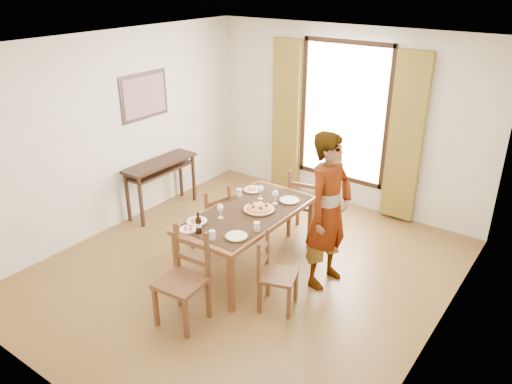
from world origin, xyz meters
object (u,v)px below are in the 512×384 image
Objects in this scene: console_table at (160,169)px; pasta_platter at (259,207)px; dining_table at (248,217)px; man at (329,211)px.

pasta_platter reaches higher than console_table.
man is at bearing 16.35° from dining_table.
pasta_platter is (0.09, 0.11, 0.12)m from dining_table.
console_table is at bearing 166.06° from dining_table.
pasta_platter is at bearing -10.55° from console_table.
dining_table is 4.49× the size of pasta_platter.
dining_table is at bearing -129.66° from pasta_platter.
dining_table is (1.99, -0.49, 0.01)m from console_table.
pasta_platter is (2.08, -0.39, 0.12)m from console_table.
man is 4.62× the size of pasta_platter.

